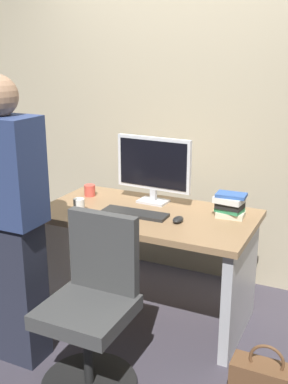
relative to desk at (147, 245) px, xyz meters
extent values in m
plane|color=#3D3842|center=(0.00, 0.00, -0.51)|extent=(9.00, 9.00, 0.00)
cube|color=tan|center=(0.00, 0.79, 0.99)|extent=(6.40, 0.10, 3.00)
cube|color=#93704C|center=(0.00, 0.00, 0.21)|extent=(1.39, 0.75, 0.04)
cube|color=#B2B2B7|center=(-0.63, 0.00, -0.16)|extent=(0.06, 0.67, 0.70)
cube|color=#B2B2B7|center=(0.63, 0.00, -0.16)|extent=(0.06, 0.67, 0.70)
cylinder|color=black|center=(0.03, -0.80, -0.49)|extent=(0.52, 0.52, 0.03)
cylinder|color=black|center=(0.03, -0.80, -0.28)|extent=(0.05, 0.05, 0.39)
cube|color=#3F3F3F|center=(0.03, -0.80, -0.05)|extent=(0.44, 0.44, 0.08)
cube|color=#3F3F3F|center=(0.03, -0.61, 0.21)|extent=(0.40, 0.06, 0.44)
cube|color=#262838|center=(-0.50, -0.74, -0.08)|extent=(0.34, 0.20, 0.85)
cube|color=navy|center=(-0.50, -0.74, 0.63)|extent=(0.40, 0.24, 0.58)
cube|color=silver|center=(-0.05, 0.20, 0.24)|extent=(0.21, 0.15, 0.02)
cube|color=silver|center=(-0.05, 0.20, 0.29)|extent=(0.04, 0.03, 0.08)
cube|color=silver|center=(-0.05, 0.20, 0.51)|extent=(0.54, 0.06, 0.36)
cube|color=black|center=(-0.05, 0.18, 0.51)|extent=(0.50, 0.03, 0.32)
cube|color=#262626|center=(-0.05, -0.08, 0.24)|extent=(0.43, 0.14, 0.02)
ellipsoid|color=black|center=(0.25, -0.09, 0.25)|extent=(0.06, 0.10, 0.03)
cylinder|color=white|center=(-0.40, -0.18, 0.28)|extent=(0.07, 0.07, 0.09)
cylinder|color=#D84C3F|center=(-0.52, 0.14, 0.27)|extent=(0.08, 0.08, 0.08)
cube|color=beige|center=(0.51, 0.14, 0.25)|extent=(0.18, 0.13, 0.04)
cube|color=#338C59|center=(0.50, 0.14, 0.28)|extent=(0.18, 0.15, 0.02)
cube|color=black|center=(0.51, 0.14, 0.31)|extent=(0.17, 0.14, 0.04)
cube|color=white|center=(0.50, 0.13, 0.35)|extent=(0.19, 0.14, 0.04)
cube|color=#3359A5|center=(0.51, 0.13, 0.38)|extent=(0.19, 0.12, 0.02)
torus|color=brown|center=(0.91, -0.57, -0.22)|extent=(0.18, 0.02, 0.18)
camera|label=1|loc=(1.20, -2.59, 1.25)|focal=43.59mm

